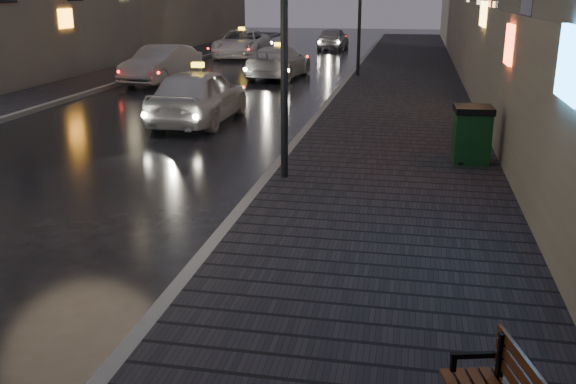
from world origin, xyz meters
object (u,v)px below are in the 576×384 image
(trash_bin, at_px, (472,134))
(taxi_near, at_px, (199,95))
(taxi_far, at_px, (242,44))
(car_left_mid, at_px, (162,64))
(taxi_mid, at_px, (279,62))
(car_far, at_px, (333,38))
(lamp_near, at_px, (284,0))

(trash_bin, distance_m, taxi_near, 8.16)
(trash_bin, distance_m, taxi_far, 24.76)
(car_left_mid, bearing_deg, taxi_mid, 35.26)
(trash_bin, height_order, car_left_mid, car_left_mid)
(car_far, bearing_deg, taxi_far, 54.75)
(car_left_mid, height_order, car_far, car_left_mid)
(car_left_mid, relative_size, car_far, 1.11)
(trash_bin, distance_m, taxi_mid, 15.55)
(taxi_near, distance_m, taxi_mid, 10.13)
(car_left_mid, height_order, taxi_mid, car_left_mid)
(trash_bin, relative_size, car_far, 0.29)
(trash_bin, xyz_separation_m, taxi_mid, (-7.07, 13.85, -0.08))
(lamp_near, distance_m, taxi_mid, 16.31)
(trash_bin, relative_size, car_left_mid, 0.26)
(taxi_near, relative_size, taxi_mid, 0.98)
(taxi_near, height_order, car_far, taxi_near)
(trash_bin, bearing_deg, car_left_mid, 132.02)
(taxi_mid, distance_m, car_far, 14.30)
(lamp_near, distance_m, taxi_near, 7.17)
(trash_bin, height_order, taxi_mid, taxi_mid)
(taxi_near, relative_size, taxi_far, 0.84)
(lamp_near, xyz_separation_m, car_left_mid, (-7.83, 13.32, -2.74))
(taxi_far, bearing_deg, car_far, 50.67)
(lamp_near, height_order, car_left_mid, lamp_near)
(car_far, bearing_deg, trash_bin, 104.64)
(lamp_near, distance_m, car_far, 30.25)
(car_far, bearing_deg, taxi_mid, 89.35)
(lamp_near, bearing_deg, taxi_near, 122.95)
(car_left_mid, bearing_deg, lamp_near, -52.64)
(taxi_mid, bearing_deg, car_far, -86.27)
(lamp_near, bearing_deg, car_left_mid, 120.46)
(lamp_near, xyz_separation_m, taxi_mid, (-3.42, 15.70, -2.81))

